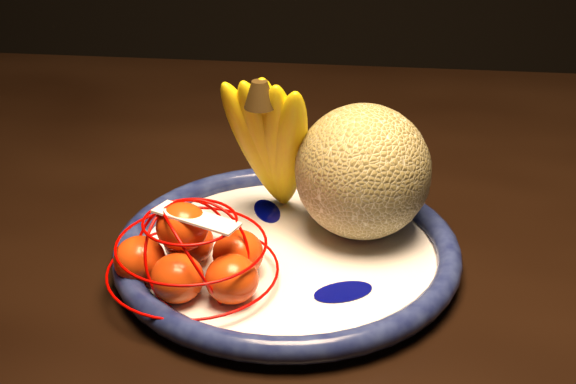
# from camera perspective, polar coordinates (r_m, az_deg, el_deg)

# --- Properties ---
(dining_table) EXTENTS (1.51, 0.94, 0.74)m
(dining_table) POSITION_cam_1_polar(r_m,az_deg,el_deg) (0.94, -9.84, -3.87)
(dining_table) COLOR black
(dining_table) RESTS_ON ground
(fruit_bowl) EXTENTS (0.32, 0.32, 0.03)m
(fruit_bowl) POSITION_cam_1_polar(r_m,az_deg,el_deg) (0.75, -0.07, -4.24)
(fruit_bowl) COLOR white
(fruit_bowl) RESTS_ON dining_table
(cantaloupe) EXTENTS (0.13, 0.13, 0.13)m
(cantaloupe) POSITION_cam_1_polar(r_m,az_deg,el_deg) (0.75, 5.35, 1.45)
(cantaloupe) COLOR olive
(cantaloupe) RESTS_ON fruit_bowl
(banana_bunch) EXTENTS (0.11, 0.11, 0.17)m
(banana_bunch) POSITION_cam_1_polar(r_m,az_deg,el_deg) (0.77, -1.09, 3.75)
(banana_bunch) COLOR yellow
(banana_bunch) RESTS_ON fruit_bowl
(mandarin_bag) EXTENTS (0.20, 0.20, 0.09)m
(mandarin_bag) POSITION_cam_1_polar(r_m,az_deg,el_deg) (0.70, -6.79, -4.52)
(mandarin_bag) COLOR #F03C0E
(mandarin_bag) RESTS_ON fruit_bowl
(price_tag) EXTENTS (0.08, 0.05, 0.01)m
(price_tag) POSITION_cam_1_polar(r_m,az_deg,el_deg) (0.67, -6.51, -1.82)
(price_tag) COLOR white
(price_tag) RESTS_ON mandarin_bag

